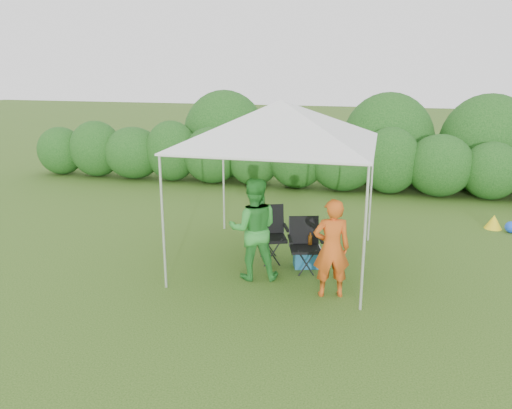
% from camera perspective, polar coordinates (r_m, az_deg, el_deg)
% --- Properties ---
extents(ground, '(70.00, 70.00, 0.00)m').
position_cam_1_polar(ground, '(8.51, 1.94, -7.71)').
color(ground, '#3F611E').
extents(hedge, '(17.92, 1.53, 1.80)m').
position_cam_1_polar(hedge, '(13.95, 7.73, 5.04)').
color(hedge, '#22551A').
rests_on(hedge, ground).
extents(canopy, '(3.10, 3.10, 2.83)m').
position_cam_1_polar(canopy, '(8.35, 2.84, 9.37)').
color(canopy, silver).
rests_on(canopy, ground).
extents(chair_right, '(0.65, 0.62, 0.90)m').
position_cam_1_polar(chair_right, '(8.49, 5.58, -4.14)').
color(chair_right, black).
rests_on(chair_right, ground).
extents(chair_left, '(0.73, 0.70, 0.98)m').
position_cam_1_polar(chair_left, '(8.86, 1.56, -2.92)').
color(chair_left, black).
rests_on(chair_left, ground).
extents(man, '(0.63, 0.50, 1.52)m').
position_cam_1_polar(man, '(7.49, 8.63, -4.97)').
color(man, '#D25217').
rests_on(man, ground).
extents(woman, '(0.95, 0.82, 1.67)m').
position_cam_1_polar(woman, '(8.01, -0.26, -2.81)').
color(woman, green).
rests_on(woman, ground).
extents(cooler, '(0.53, 0.45, 0.38)m').
position_cam_1_polar(cooler, '(8.70, 5.80, -5.88)').
color(cooler, '#1E5E8A').
rests_on(cooler, ground).
extents(bottle, '(0.07, 0.07, 0.26)m').
position_cam_1_polar(bottle, '(8.55, 6.21, -4.03)').
color(bottle, '#592D0C').
rests_on(bottle, cooler).
extents(lawn_toy, '(0.60, 0.50, 0.30)m').
position_cam_1_polar(lawn_toy, '(11.74, 25.93, -1.93)').
color(lawn_toy, yellow).
rests_on(lawn_toy, ground).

